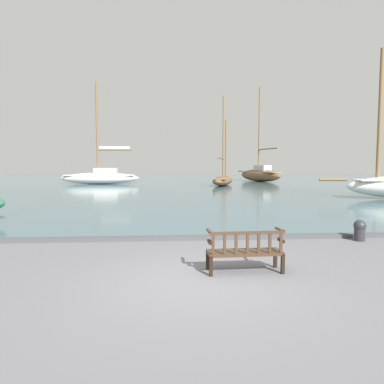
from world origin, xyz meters
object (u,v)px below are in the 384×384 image
object	(u,v)px
sailboat_far_starboard	(101,176)
sailboat_mid_port	(260,174)
sailboat_nearest_starboard	(223,179)
park_bench	(245,251)
mooring_bollard	(360,229)

from	to	relation	value
sailboat_far_starboard	sailboat_mid_port	world-z (taller)	sailboat_mid_port
sailboat_far_starboard	sailboat_nearest_starboard	bearing A→B (deg)	-15.56
sailboat_nearest_starboard	sailboat_mid_port	size ratio (longest dim) A/B	0.76
park_bench	sailboat_far_starboard	size ratio (longest dim) A/B	0.13
sailboat_far_starboard	mooring_bollard	xyz separation A→B (m)	(13.96, -31.99, -0.68)
sailboat_nearest_starboard	sailboat_mid_port	world-z (taller)	sailboat_mid_port
park_bench	sailboat_nearest_starboard	xyz separation A→B (m)	(4.43, 30.83, 0.32)
sailboat_nearest_starboard	sailboat_mid_port	distance (m)	11.30
sailboat_far_starboard	sailboat_mid_port	distance (m)	21.50
park_bench	sailboat_mid_port	bearing A→B (deg)	74.52
sailboat_nearest_starboard	sailboat_mid_port	bearing A→B (deg)	54.00
sailboat_mid_port	mooring_bollard	bearing A→B (deg)	-100.54
park_bench	sailboat_nearest_starboard	size ratio (longest dim) A/B	0.16
park_bench	sailboat_nearest_starboard	world-z (taller)	sailboat_nearest_starboard
park_bench	sailboat_mid_port	distance (m)	41.48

